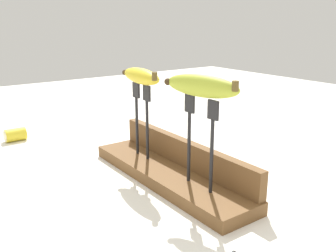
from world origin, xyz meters
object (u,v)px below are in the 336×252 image
Objects in this scene: fork_stand_right at (198,135)px; banana_raised_left at (139,76)px; fork_stand_left at (140,114)px; banana_chunk_near at (15,135)px; banana_raised_right at (199,86)px.

banana_raised_left reaches higher than fork_stand_right.
fork_stand_left is 0.45m from banana_chunk_near.
fork_stand_left is at bearing 180.00° from fork_stand_right.
banana_chunk_near is at bearing -153.49° from fork_stand_left.
fork_stand_right is at bearing 12.93° from banana_raised_right.
fork_stand_right is at bearing 17.93° from banana_chunk_near.
fork_stand_left reaches higher than banana_chunk_near.
banana_chunk_near is (-0.60, -0.19, -0.21)m from banana_raised_right.
banana_raised_right is (0.21, -0.00, 0.10)m from fork_stand_left.
fork_stand_right reaches higher than fork_stand_left.
banana_raised_left is (-0.21, 0.00, 0.09)m from fork_stand_right.
banana_raised_left is 0.21m from banana_raised_right.
fork_stand_left is 0.09m from banana_raised_left.
fork_stand_left is 1.10× the size of banana_raised_left.
fork_stand_left is 2.95× the size of banana_chunk_near.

